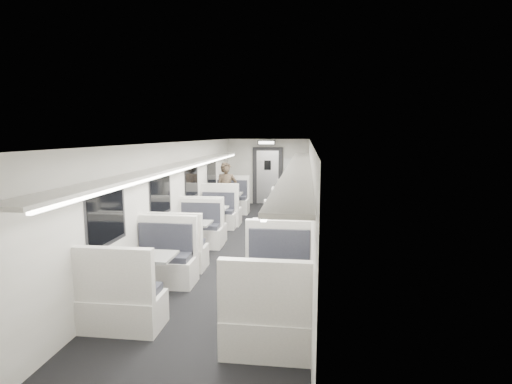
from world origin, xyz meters
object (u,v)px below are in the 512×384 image
(booth_left_a, at_px, (227,205))
(booth_left_b, at_px, (211,221))
(booth_left_c, at_px, (190,239))
(vestibule_door, at_px, (268,176))
(booth_right_a, at_px, (292,208))
(passenger, at_px, (227,192))
(booth_right_c, at_px, (284,245))
(exit_sign, at_px, (266,143))
(booth_right_b, at_px, (289,223))
(booth_right_d, at_px, (274,293))
(booth_left_d, at_px, (146,278))

(booth_left_a, distance_m, booth_left_b, 2.00)
(booth_left_c, xyz_separation_m, vestibule_door, (1.00, 6.60, 0.66))
(booth_right_a, relative_size, passenger, 1.21)
(booth_right_c, height_order, exit_sign, exit_sign)
(booth_right_b, relative_size, booth_right_c, 1.01)
(booth_left_a, xyz_separation_m, exit_sign, (1.00, 2.23, 1.87))
(booth_right_b, distance_m, exit_sign, 4.84)
(booth_left_b, xyz_separation_m, passenger, (0.06, 1.71, 0.51))
(booth_left_c, height_order, booth_right_d, booth_right_d)
(booth_left_c, height_order, passenger, passenger)
(booth_right_a, height_order, passenger, passenger)
(booth_left_c, relative_size, booth_right_a, 1.00)
(booth_right_c, relative_size, booth_right_d, 0.92)
(booth_left_c, bearing_deg, passenger, 88.99)
(booth_right_a, relative_size, booth_right_b, 1.01)
(vestibule_door, bearing_deg, booth_left_a, -110.23)
(booth_left_a, relative_size, booth_right_a, 1.07)
(booth_right_d, relative_size, vestibule_door, 1.07)
(booth_left_c, distance_m, booth_left_d, 2.38)
(booth_left_b, distance_m, vestibule_door, 4.87)
(booth_left_d, relative_size, exit_sign, 3.53)
(booth_left_c, distance_m, vestibule_door, 6.70)
(booth_left_c, relative_size, booth_left_d, 0.97)
(booth_right_a, distance_m, exit_sign, 3.07)
(booth_left_c, distance_m, booth_right_c, 2.01)
(booth_left_a, xyz_separation_m, booth_right_d, (2.00, -6.60, -0.00))
(booth_left_c, bearing_deg, exit_sign, 80.70)
(booth_left_c, relative_size, booth_right_c, 1.02)
(booth_left_b, xyz_separation_m, vestibule_door, (1.00, 4.72, 0.67))
(booth_right_c, height_order, passenger, passenger)
(booth_right_b, height_order, vestibule_door, vestibule_door)
(booth_left_b, height_order, booth_right_a, booth_right_a)
(booth_right_b, xyz_separation_m, passenger, (-1.94, 1.81, 0.50))
(booth_left_c, xyz_separation_m, passenger, (0.06, 3.59, 0.50))
(booth_left_c, bearing_deg, booth_left_d, -90.00)
(booth_right_b, xyz_separation_m, booth_right_c, (0.00, -1.97, -0.00))
(booth_left_a, xyz_separation_m, booth_right_c, (2.00, -4.08, -0.04))
(booth_right_a, distance_m, booth_right_d, 6.63)
(passenger, bearing_deg, exit_sign, 56.28)
(booth_right_a, bearing_deg, booth_left_c, -117.02)
(booth_right_b, relative_size, vestibule_door, 1.00)
(booth_left_a, height_order, booth_left_b, booth_left_a)
(vestibule_door, bearing_deg, booth_left_b, -101.97)
(booth_left_a, bearing_deg, booth_right_a, 1.11)
(booth_right_c, xyz_separation_m, exit_sign, (-1.00, 6.30, 1.91))
(booth_left_d, height_order, exit_sign, exit_sign)
(booth_left_b, distance_m, booth_left_d, 4.26)
(booth_left_d, bearing_deg, booth_left_c, 90.00)
(booth_left_c, height_order, vestibule_door, vestibule_door)
(booth_left_d, bearing_deg, booth_right_d, -9.32)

